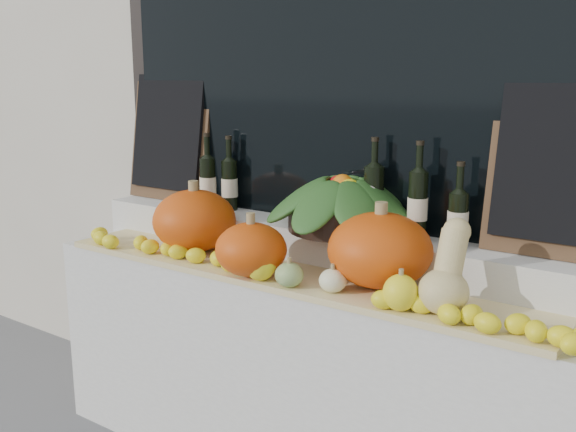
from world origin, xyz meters
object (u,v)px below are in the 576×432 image
at_px(pumpkin_right, 380,250).
at_px(pumpkin_left, 194,221).
at_px(wine_bottle_tall, 373,199).
at_px(butternut_squash, 447,276).
at_px(produce_bowl, 342,203).

bearing_deg(pumpkin_right, pumpkin_left, -178.25).
distance_m(pumpkin_left, pumpkin_right, 0.88).
xyz_separation_m(pumpkin_left, wine_bottle_tall, (0.73, 0.25, 0.14)).
bearing_deg(wine_bottle_tall, butternut_squash, -37.09).
height_order(butternut_squash, wine_bottle_tall, wine_bottle_tall).
height_order(pumpkin_right, wine_bottle_tall, wine_bottle_tall).
bearing_deg(produce_bowl, butternut_squash, -27.86).
height_order(butternut_squash, produce_bowl, produce_bowl).
relative_size(pumpkin_left, pumpkin_right, 0.95).
distance_m(produce_bowl, wine_bottle_tall, 0.13).
distance_m(butternut_squash, produce_bowl, 0.65).
bearing_deg(butternut_squash, pumpkin_left, 175.88).
relative_size(butternut_squash, wine_bottle_tall, 0.79).
xyz_separation_m(butternut_squash, wine_bottle_tall, (-0.44, 0.33, 0.15)).
relative_size(pumpkin_left, wine_bottle_tall, 0.95).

